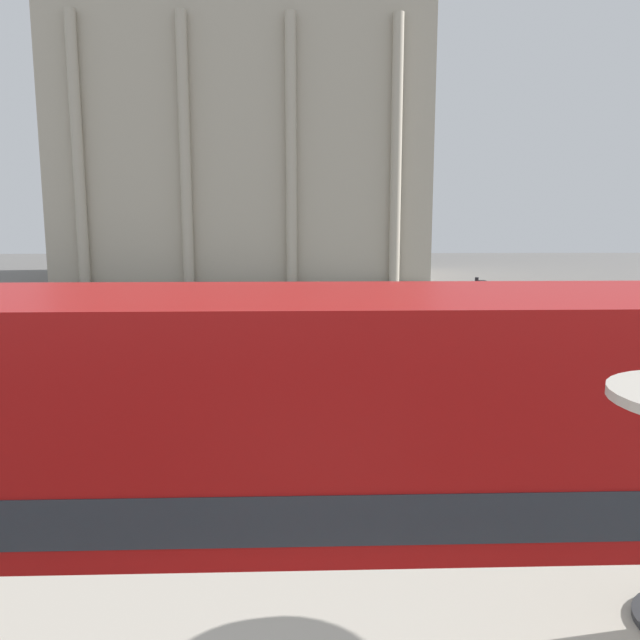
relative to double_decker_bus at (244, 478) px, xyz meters
The scene contains 9 objects.
double_decker_bus is the anchor object (origin of this frame).
plaza_building_left 55.58m from the double_decker_bus, 94.56° to the left, with size 32.92×16.63×25.79m.
traffic_light_near 7.01m from the double_decker_bus, 128.54° to the left, with size 0.42×0.24×3.65m.
traffic_light_mid 15.01m from the double_decker_bus, 64.99° to the left, with size 0.42×0.24×3.25m.
car_white 23.37m from the double_decker_bus, 84.03° to the left, with size 4.20×1.93×1.35m.
pedestrian_olive 27.84m from the double_decker_bus, 86.74° to the left, with size 0.32×0.32×1.82m.
pedestrian_white 24.68m from the double_decker_bus, 103.26° to the left, with size 0.32×0.32×1.59m.
pedestrian_red 28.72m from the double_decker_bus, 105.80° to the left, with size 0.32×0.32×1.66m.
pedestrian_black 25.72m from the double_decker_bus, 100.24° to the left, with size 0.32×0.32×1.66m.
Camera 1 is at (-0.25, -2.03, 4.99)m, focal length 35.00 mm.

